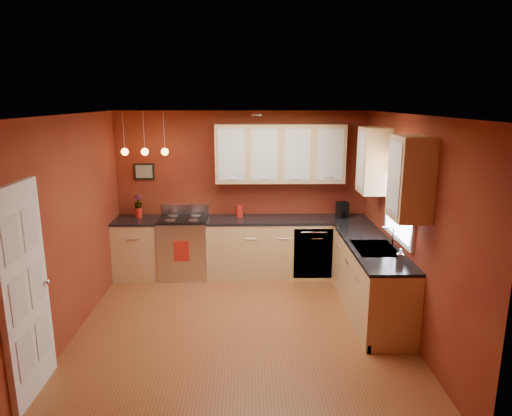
{
  "coord_description": "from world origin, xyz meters",
  "views": [
    {
      "loc": [
        0.08,
        -5.14,
        2.76
      ],
      "look_at": [
        0.21,
        1.0,
        1.3
      ],
      "focal_mm": 32.0,
      "sensor_mm": 36.0,
      "label": 1
    }
  ],
  "objects_px": {
    "gas_range": "(184,247)",
    "red_canister": "(239,211)",
    "coffee_maker": "(342,210)",
    "sink": "(375,250)",
    "soap_pump": "(400,256)"
  },
  "relations": [
    {
      "from": "sink",
      "to": "coffee_maker",
      "type": "bearing_deg",
      "value": 93.96
    },
    {
      "from": "gas_range",
      "to": "soap_pump",
      "type": "bearing_deg",
      "value": -36.71
    },
    {
      "from": "soap_pump",
      "to": "sink",
      "type": "bearing_deg",
      "value": 103.08
    },
    {
      "from": "gas_range",
      "to": "soap_pump",
      "type": "distance_m",
      "value": 3.47
    },
    {
      "from": "gas_range",
      "to": "coffee_maker",
      "type": "bearing_deg",
      "value": 0.94
    },
    {
      "from": "gas_range",
      "to": "red_canister",
      "type": "distance_m",
      "value": 1.05
    },
    {
      "from": "red_canister",
      "to": "coffee_maker",
      "type": "bearing_deg",
      "value": -2.64
    },
    {
      "from": "gas_range",
      "to": "red_canister",
      "type": "height_order",
      "value": "red_canister"
    },
    {
      "from": "red_canister",
      "to": "sink",
      "type": "bearing_deg",
      "value": -42.9
    },
    {
      "from": "gas_range",
      "to": "soap_pump",
      "type": "xyz_separation_m",
      "value": [
        2.75,
        -2.05,
        0.54
      ]
    },
    {
      "from": "gas_range",
      "to": "red_canister",
      "type": "xyz_separation_m",
      "value": [
        0.88,
        0.12,
        0.55
      ]
    },
    {
      "from": "sink",
      "to": "red_canister",
      "type": "relative_size",
      "value": 3.8
    },
    {
      "from": "coffee_maker",
      "to": "red_canister",
      "type": "bearing_deg",
      "value": 164.27
    },
    {
      "from": "gas_range",
      "to": "soap_pump",
      "type": "relative_size",
      "value": 6.47
    },
    {
      "from": "sink",
      "to": "red_canister",
      "type": "xyz_separation_m",
      "value": [
        -1.74,
        1.62,
        0.12
      ]
    }
  ]
}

